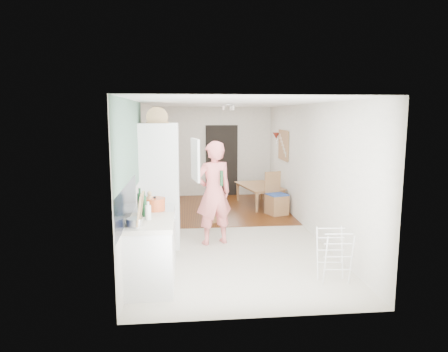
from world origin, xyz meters
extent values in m
cube|color=beige|center=(0.00, 0.00, 0.00)|extent=(3.20, 7.00, 0.01)
cube|color=#63330C|center=(0.00, 1.85, 0.01)|extent=(3.20, 3.30, 0.01)
cube|color=slate|center=(-1.59, -2.00, 1.85)|extent=(0.02, 3.00, 1.30)
cube|color=black|center=(-1.59, -2.55, 1.15)|extent=(0.02, 1.90, 0.50)
cube|color=black|center=(0.20, 3.48, 1.00)|extent=(0.90, 0.04, 2.00)
cube|color=white|center=(-1.30, -2.55, 0.43)|extent=(0.60, 0.90, 0.86)
cube|color=beige|center=(-1.30, -2.55, 0.89)|extent=(0.62, 0.92, 0.06)
cube|color=white|center=(-1.30, -1.80, 0.44)|extent=(0.60, 0.60, 0.88)
cube|color=silver|center=(-1.30, -1.80, 0.90)|extent=(0.60, 0.60, 0.04)
cube|color=white|center=(-1.27, -0.78, 1.07)|extent=(0.66, 0.66, 2.15)
cube|color=white|center=(-0.66, -1.08, 1.55)|extent=(0.14, 0.56, 0.70)
cube|color=white|center=(-0.96, -0.78, 1.55)|extent=(0.02, 0.52, 0.66)
cube|color=tan|center=(1.58, 1.90, 1.55)|extent=(0.03, 0.90, 0.70)
cube|color=#9A7346|center=(1.57, 1.90, 1.55)|extent=(0.00, 0.94, 0.74)
cone|color=maroon|center=(1.54, 2.55, 1.75)|extent=(0.18, 0.18, 0.16)
imported|color=#EA7471|center=(-0.34, -0.79, 1.09)|extent=(0.92, 0.74, 2.17)
imported|color=#9A7346|center=(1.06, 2.09, 0.22)|extent=(0.95, 1.39, 0.45)
cube|color=slate|center=(-0.22, 0.63, 0.53)|extent=(0.46, 0.46, 0.17)
cylinder|color=#CF5227|center=(-1.27, -1.97, 1.01)|extent=(0.32, 0.32, 0.18)
cylinder|color=silver|center=(-1.46, -2.81, 0.97)|extent=(0.21, 0.21, 0.10)
cylinder|color=#164221|center=(-0.21, -0.92, 1.21)|extent=(0.06, 0.06, 0.27)
cylinder|color=#164221|center=(-1.39, -2.32, 1.06)|extent=(0.08, 0.08, 0.28)
cylinder|color=#164221|center=(-1.46, -2.24, 1.07)|extent=(0.09, 0.09, 0.30)
cylinder|color=silver|center=(-1.32, -2.50, 1.02)|extent=(0.09, 0.09, 0.19)
cylinder|color=tan|center=(-1.43, -2.18, 1.02)|extent=(0.06, 0.06, 0.21)
cylinder|color=tan|center=(-1.34, -2.02, 1.03)|extent=(0.07, 0.07, 0.23)
camera|label=1|loc=(-0.83, -7.68, 2.29)|focal=32.00mm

